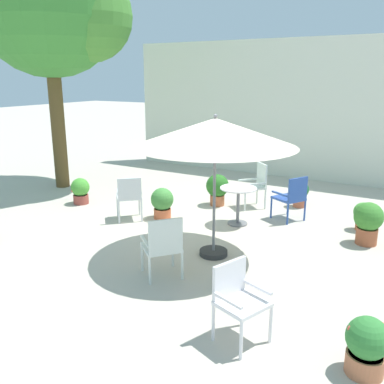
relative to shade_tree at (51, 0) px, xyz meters
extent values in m
plane|color=#BCB3A1|center=(4.39, -1.19, -4.39)|extent=(60.00, 60.00, 0.00)
cube|color=silver|center=(4.39, 3.96, -2.55)|extent=(9.30, 0.30, 3.67)
cylinder|color=brown|center=(-0.06, -0.04, -2.80)|extent=(0.34, 0.34, 3.17)
sphere|color=#398232|center=(-0.06, -0.04, -0.01)|extent=(3.44, 3.44, 3.44)
sphere|color=#458532|center=(0.80, 0.30, -0.35)|extent=(2.06, 2.06, 2.06)
cylinder|color=#2D2D2D|center=(5.23, -1.91, -4.35)|extent=(0.44, 0.44, 0.08)
cylinder|color=slate|center=(5.23, -1.91, -3.32)|extent=(0.04, 0.04, 2.14)
cone|color=beige|center=(5.23, -1.91, -2.46)|extent=(2.43, 2.43, 0.42)
sphere|color=slate|center=(5.23, -1.91, -2.22)|extent=(0.06, 0.06, 0.06)
cylinder|color=white|center=(4.97, -0.41, -3.68)|extent=(0.68, 0.68, 0.02)
cylinder|color=slate|center=(4.97, -0.41, -4.04)|extent=(0.06, 0.06, 0.69)
cylinder|color=slate|center=(4.97, -0.41, -4.37)|extent=(0.37, 0.37, 0.03)
cube|color=white|center=(6.52, -3.75, -3.94)|extent=(0.58, 0.60, 0.04)
cube|color=white|center=(6.33, -3.68, -3.73)|extent=(0.19, 0.44, 0.39)
cube|color=white|center=(6.45, -3.96, -3.82)|extent=(0.39, 0.18, 0.03)
cube|color=white|center=(6.60, -3.55, -3.82)|extent=(0.39, 0.18, 0.03)
cylinder|color=white|center=(6.64, -4.03, -4.17)|extent=(0.04, 0.04, 0.43)
cylinder|color=white|center=(6.79, -3.61, -4.17)|extent=(0.04, 0.04, 0.43)
cylinder|color=white|center=(6.26, -3.89, -4.17)|extent=(0.04, 0.04, 0.43)
cylinder|color=white|center=(6.41, -3.47, -4.17)|extent=(0.04, 0.04, 0.43)
cube|color=silver|center=(4.92, -2.89, -3.97)|extent=(0.69, 0.69, 0.04)
cube|color=silver|center=(5.09, -3.03, -3.71)|extent=(0.33, 0.38, 0.46)
cube|color=silver|center=(5.07, -2.72, -3.85)|extent=(0.36, 0.31, 0.03)
cube|color=silver|center=(4.78, -3.06, -3.85)|extent=(0.36, 0.31, 0.03)
cylinder|color=silver|center=(4.90, -2.57, -4.19)|extent=(0.04, 0.04, 0.40)
cylinder|color=silver|center=(4.60, -2.92, -4.19)|extent=(0.04, 0.04, 0.40)
cylinder|color=silver|center=(5.24, -2.86, -4.19)|extent=(0.04, 0.04, 0.40)
cylinder|color=silver|center=(4.94, -3.21, -4.19)|extent=(0.04, 0.04, 0.40)
cube|color=#284A9C|center=(5.70, 0.34, -3.96)|extent=(0.67, 0.66, 0.04)
cube|color=#284A9C|center=(5.90, 0.23, -3.72)|extent=(0.25, 0.42, 0.44)
cube|color=#284A9C|center=(5.80, 0.54, -3.84)|extent=(0.41, 0.25, 0.03)
cube|color=#284A9C|center=(5.59, 0.15, -3.84)|extent=(0.41, 0.25, 0.03)
cylinder|color=#284A9C|center=(5.60, 0.65, -4.18)|extent=(0.04, 0.04, 0.41)
cylinder|color=#284A9C|center=(5.39, 0.26, -4.18)|extent=(0.04, 0.04, 0.41)
cylinder|color=#284A9C|center=(6.01, 0.43, -4.18)|extent=(0.04, 0.04, 0.41)
cylinder|color=#284A9C|center=(5.79, 0.04, -4.18)|extent=(0.04, 0.04, 0.41)
cube|color=silver|center=(3.01, -1.20, -3.93)|extent=(0.65, 0.65, 0.04)
cube|color=silver|center=(3.15, -1.35, -3.71)|extent=(0.35, 0.34, 0.40)
cube|color=silver|center=(3.17, -1.05, -3.81)|extent=(0.31, 0.32, 0.03)
cube|color=silver|center=(2.85, -1.35, -3.81)|extent=(0.31, 0.32, 0.03)
cylinder|color=silver|center=(3.02, -0.90, -4.17)|extent=(0.04, 0.04, 0.44)
cylinder|color=silver|center=(2.71, -1.20, -4.17)|extent=(0.04, 0.04, 0.44)
cylinder|color=silver|center=(3.31, -1.20, -4.17)|extent=(0.04, 0.04, 0.44)
cylinder|color=silver|center=(3.00, -1.50, -4.17)|extent=(0.04, 0.04, 0.44)
cube|color=silver|center=(4.77, 0.71, -3.94)|extent=(0.66, 0.66, 0.04)
cube|color=silver|center=(4.93, 0.88, -3.68)|extent=(0.33, 0.31, 0.48)
cube|color=silver|center=(4.63, 0.85, -3.82)|extent=(0.33, 0.35, 0.03)
cube|color=silver|center=(4.92, 0.58, -3.82)|extent=(0.33, 0.35, 0.03)
cylinder|color=silver|center=(4.47, 0.68, -4.17)|extent=(0.04, 0.04, 0.43)
cylinder|color=silver|center=(4.76, 0.41, -4.17)|extent=(0.04, 0.04, 0.43)
cylinder|color=silver|center=(4.78, 1.02, -4.17)|extent=(0.04, 0.04, 0.43)
cylinder|color=silver|center=(5.08, 0.74, -4.17)|extent=(0.04, 0.04, 0.43)
cylinder|color=#CA613B|center=(3.54, -0.84, -4.28)|extent=(0.34, 0.34, 0.20)
cylinder|color=#382819|center=(3.54, -0.84, -4.19)|extent=(0.30, 0.30, 0.02)
sphere|color=#3F8339|center=(3.54, -0.84, -3.99)|extent=(0.45, 0.45, 0.45)
cylinder|color=#B45C40|center=(5.66, 1.28, -4.27)|extent=(0.28, 0.28, 0.23)
cylinder|color=#382819|center=(5.66, 1.28, -4.17)|extent=(0.25, 0.25, 0.02)
sphere|color=#1C592A|center=(5.66, 1.28, -4.00)|extent=(0.36, 0.36, 0.36)
sphere|color=#E84F36|center=(5.76, 1.35, -4.03)|extent=(0.10, 0.10, 0.10)
sphere|color=#E84F36|center=(5.52, 1.26, -3.97)|extent=(0.08, 0.08, 0.08)
sphere|color=#E84F36|center=(5.76, 1.30, -3.98)|extent=(0.10, 0.10, 0.10)
sphere|color=#E84F36|center=(5.69, 1.37, -3.97)|extent=(0.10, 0.10, 0.10)
cylinder|color=#B6643E|center=(4.08, 0.49, -4.27)|extent=(0.31, 0.31, 0.23)
cylinder|color=#382819|center=(4.08, 0.49, -4.17)|extent=(0.27, 0.27, 0.02)
sphere|color=#276520|center=(4.08, 0.49, -3.95)|extent=(0.49, 0.49, 0.49)
cylinder|color=#984338|center=(1.43, -0.92, -4.28)|extent=(0.33, 0.33, 0.20)
cylinder|color=#382819|center=(1.43, -0.92, -4.19)|extent=(0.29, 0.29, 0.02)
sphere|color=green|center=(1.43, -0.92, -4.01)|extent=(0.40, 0.40, 0.40)
sphere|color=#E24A31|center=(1.31, -0.89, -4.03)|extent=(0.10, 0.10, 0.10)
sphere|color=#E24A31|center=(1.28, -0.90, -4.00)|extent=(0.10, 0.10, 0.10)
sphere|color=#E24A31|center=(1.56, -0.93, -3.96)|extent=(0.11, 0.11, 0.11)
sphere|color=#E24A31|center=(1.36, -1.05, -4.07)|extent=(0.09, 0.09, 0.09)
cylinder|color=#A95535|center=(7.23, -0.21, -4.25)|extent=(0.35, 0.35, 0.28)
cylinder|color=#382819|center=(7.23, -0.21, -4.12)|extent=(0.30, 0.30, 0.02)
sphere|color=#3B802C|center=(7.23, -0.21, -3.90)|extent=(0.48, 0.48, 0.48)
cylinder|color=#BE6E4A|center=(7.73, -3.62, -4.28)|extent=(0.36, 0.36, 0.21)
cylinder|color=#382819|center=(7.73, -3.62, -4.19)|extent=(0.31, 0.31, 0.02)
sphere|color=#348136|center=(7.73, -3.62, -4.00)|extent=(0.40, 0.40, 0.40)
sphere|color=#E85640|center=(7.59, -3.67, -3.93)|extent=(0.09, 0.09, 0.09)
sphere|color=#E85640|center=(7.82, -3.53, -3.92)|extent=(0.11, 0.11, 0.11)
sphere|color=#E85640|center=(7.83, -3.71, -3.96)|extent=(0.10, 0.10, 0.10)
cylinder|color=#C66838|center=(7.05, 0.45, -4.28)|extent=(0.22, 0.22, 0.20)
cylinder|color=#382819|center=(7.05, 0.45, -4.19)|extent=(0.20, 0.20, 0.02)
sphere|color=#4A993B|center=(7.05, 0.45, -4.04)|extent=(0.34, 0.34, 0.34)
sphere|color=#D6415F|center=(7.06, 0.56, -3.96)|extent=(0.10, 0.10, 0.10)
sphere|color=#D6415F|center=(7.12, 0.36, -4.00)|extent=(0.09, 0.09, 0.09)
camera|label=1|loc=(8.04, -7.39, -1.66)|focal=39.55mm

